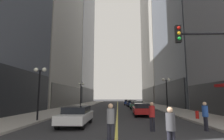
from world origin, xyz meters
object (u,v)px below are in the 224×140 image
(pedestrian_in_red_jacket, at_px, (152,114))
(fire_hydrant_right, at_px, (197,116))
(street_lamp_right_mid, at_px, (166,87))
(car_navy, at_px, (132,103))
(pedestrian_in_grey_suit, at_px, (111,120))
(car_blue, at_px, (128,102))
(car_red, at_px, (142,109))
(car_white, at_px, (76,115))
(traffic_light_near_right, at_px, (223,62))
(pedestrian_with_orange_bag, at_px, (171,126))
(pedestrian_in_blue_hoodie, at_px, (205,114))
(car_green, at_px, (137,105))
(street_lamp_left_far, at_px, (81,90))
(street_lamp_left_near, at_px, (39,82))

(pedestrian_in_red_jacket, xyz_separation_m, fire_hydrant_right, (4.79, 5.12, -0.59))
(fire_hydrant_right, bearing_deg, street_lamp_right_mid, 93.77)
(car_navy, bearing_deg, pedestrian_in_grey_suit, -96.06)
(car_blue, distance_m, fire_hydrant_right, 29.09)
(car_red, height_order, pedestrian_in_red_jacket, pedestrian_in_red_jacket)
(car_white, distance_m, traffic_light_near_right, 9.67)
(car_blue, height_order, pedestrian_in_grey_suit, pedestrian_in_grey_suit)
(pedestrian_with_orange_bag, bearing_deg, car_blue, 89.20)
(fire_hydrant_right, bearing_deg, pedestrian_in_grey_suit, -132.23)
(pedestrian_in_grey_suit, relative_size, pedestrian_in_blue_hoodie, 1.00)
(pedestrian_in_grey_suit, bearing_deg, car_white, 118.78)
(car_green, xyz_separation_m, car_navy, (-0.14, 8.71, 0.00))
(pedestrian_with_orange_bag, xyz_separation_m, fire_hydrant_right, (4.89, 9.30, -0.55))
(car_blue, bearing_deg, traffic_light_near_right, -85.52)
(pedestrian_in_red_jacket, bearing_deg, street_lamp_left_far, 112.57)
(car_red, distance_m, pedestrian_in_red_jacket, 8.86)
(car_blue, bearing_deg, street_lamp_left_far, -123.68)
(car_blue, height_order, fire_hydrant_right, car_blue)
(car_navy, distance_m, pedestrian_in_grey_suit, 29.92)
(car_red, distance_m, traffic_light_near_right, 11.62)
(fire_hydrant_right, bearing_deg, pedestrian_in_red_jacket, -133.14)
(pedestrian_in_red_jacket, xyz_separation_m, street_lamp_left_far, (-8.51, 20.47, 2.27))
(car_red, xyz_separation_m, pedestrian_with_orange_bag, (-0.62, -13.03, 0.23))
(pedestrian_in_blue_hoodie, bearing_deg, car_navy, 95.12)
(car_white, xyz_separation_m, street_lamp_left_near, (-3.52, 1.61, 2.54))
(pedestrian_with_orange_bag, xyz_separation_m, pedestrian_in_red_jacket, (0.10, 4.18, 0.04))
(pedestrian_in_red_jacket, distance_m, street_lamp_right_mid, 13.60)
(pedestrian_in_blue_hoodie, height_order, street_lamp_right_mid, street_lamp_right_mid)
(pedestrian_in_red_jacket, bearing_deg, pedestrian_in_grey_suit, -130.47)
(car_white, xyz_separation_m, traffic_light_near_right, (8.23, -4.09, 3.02))
(pedestrian_in_blue_hoodie, height_order, traffic_light_near_right, traffic_light_near_right)
(pedestrian_in_grey_suit, bearing_deg, pedestrian_with_orange_bag, -32.44)
(car_red, distance_m, street_lamp_right_mid, 5.97)
(street_lamp_left_near, bearing_deg, pedestrian_in_blue_hoodie, -16.37)
(car_red, height_order, street_lamp_right_mid, street_lamp_right_mid)
(pedestrian_in_grey_suit, height_order, traffic_light_near_right, traffic_light_near_right)
(pedestrian_with_orange_bag, bearing_deg, car_red, 87.28)
(pedestrian_in_blue_hoodie, height_order, pedestrian_in_red_jacket, pedestrian_in_blue_hoodie)
(street_lamp_left_near, distance_m, fire_hydrant_right, 13.68)
(pedestrian_in_red_jacket, xyz_separation_m, street_lamp_left_near, (-8.51, 3.66, 2.27))
(pedestrian_with_orange_bag, xyz_separation_m, street_lamp_right_mid, (4.39, 16.89, 2.31))
(pedestrian_with_orange_bag, distance_m, traffic_light_near_right, 4.85)
(car_white, distance_m, fire_hydrant_right, 10.25)
(street_lamp_left_near, bearing_deg, car_navy, 68.25)
(street_lamp_left_far, relative_size, fire_hydrant_right, 5.54)
(pedestrian_with_orange_bag, relative_size, street_lamp_right_mid, 0.37)
(car_red, bearing_deg, street_lamp_left_near, -150.11)
(car_blue, xyz_separation_m, pedestrian_in_blue_hoodie, (2.78, -33.67, 0.28))
(street_lamp_right_mid, xyz_separation_m, fire_hydrant_right, (0.50, -7.59, -2.86))
(fire_hydrant_right, bearing_deg, car_green, 106.26)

